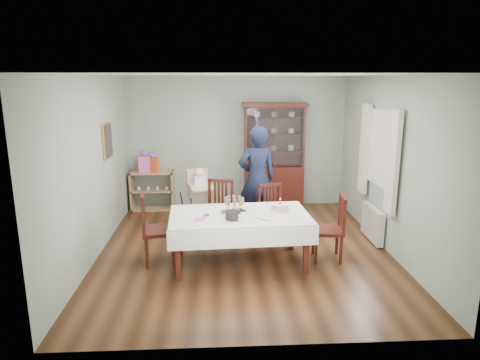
{
  "coord_description": "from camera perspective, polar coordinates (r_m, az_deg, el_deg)",
  "views": [
    {
      "loc": [
        -0.41,
        -6.32,
        2.66
      ],
      "look_at": [
        -0.06,
        0.2,
        1.09
      ],
      "focal_mm": 32.0,
      "sensor_mm": 36.0,
      "label": 1
    }
  ],
  "objects": [
    {
      "name": "napkin_stack",
      "position": [
        5.91,
        -5.44,
        -5.22
      ],
      "size": [
        0.16,
        0.16,
        0.02
      ],
      "primitive_type": "cube",
      "rotation": [
        0.0,
        0.0,
        -0.19
      ],
      "color": "#FF5DB5",
      "rests_on": "dining_table"
    },
    {
      "name": "room_shell",
      "position": [
        6.93,
        0.32,
        5.57
      ],
      "size": [
        5.0,
        5.0,
        5.0
      ],
      "color": "#9EAA99",
      "rests_on": "floor"
    },
    {
      "name": "high_chair",
      "position": [
        7.58,
        -5.38,
        -3.56
      ],
      "size": [
        0.64,
        0.64,
        1.14
      ],
      "rotation": [
        0.0,
        0.0,
        0.31
      ],
      "color": "black",
      "rests_on": "floor"
    },
    {
      "name": "gift_bag_pink",
      "position": [
        8.86,
        -12.62,
        2.33
      ],
      "size": [
        0.25,
        0.17,
        0.44
      ],
      "color": "#FF5DB5",
      "rests_on": "sideboard"
    },
    {
      "name": "picture_frame",
      "position": [
        7.42,
        -17.27,
        5.06
      ],
      "size": [
        0.04,
        0.48,
        0.58
      ],
      "primitive_type": "cube",
      "color": "gold",
      "rests_on": "room_shell"
    },
    {
      "name": "chair_far_right",
      "position": [
        7.16,
        4.38,
        -5.97
      ],
      "size": [
        0.5,
        0.5,
        0.94
      ],
      "rotation": [
        0.0,
        0.0,
        0.21
      ],
      "color": "#491912",
      "rests_on": "floor"
    },
    {
      "name": "floor",
      "position": [
        6.87,
        0.57,
        -9.29
      ],
      "size": [
        5.0,
        5.0,
        0.0
      ],
      "primitive_type": "plane",
      "color": "#593319",
      "rests_on": "ground"
    },
    {
      "name": "dining_table",
      "position": [
        6.25,
        -0.06,
        -7.86
      ],
      "size": [
        2.06,
        1.26,
        0.76
      ],
      "rotation": [
        0.0,
        0.0,
        0.06
      ],
      "color": "#491912",
      "rests_on": "floor"
    },
    {
      "name": "radiator",
      "position": [
        7.48,
        17.24,
        -5.52
      ],
      "size": [
        0.1,
        0.8,
        0.55
      ],
      "primitive_type": "cube",
      "color": "white",
      "rests_on": "floor"
    },
    {
      "name": "woman",
      "position": [
        7.54,
        2.28,
        0.21
      ],
      "size": [
        0.75,
        0.56,
        1.86
      ],
      "primitive_type": "imported",
      "rotation": [
        0.0,
        0.0,
        3.32
      ],
      "color": "black",
      "rests_on": "floor"
    },
    {
      "name": "sideboard",
      "position": [
        8.99,
        -11.58,
        -1.35
      ],
      "size": [
        0.9,
        0.38,
        0.8
      ],
      "color": "tan",
      "rests_on": "floor"
    },
    {
      "name": "china_cabinet",
      "position": [
        8.79,
        4.53,
        3.38
      ],
      "size": [
        1.3,
        0.48,
        2.18
      ],
      "color": "#491912",
      "rests_on": "floor"
    },
    {
      "name": "plate_stack_dark",
      "position": [
        5.91,
        -0.92,
        -4.73
      ],
      "size": [
        0.27,
        0.27,
        0.11
      ],
      "primitive_type": "cylinder",
      "rotation": [
        0.0,
        0.0,
        0.24
      ],
      "color": "black",
      "rests_on": "dining_table"
    },
    {
      "name": "gift_bag_orange",
      "position": [
        8.84,
        -11.56,
        2.25
      ],
      "size": [
        0.25,
        0.21,
        0.4
      ],
      "color": "#DB4B22",
      "rests_on": "sideboard"
    },
    {
      "name": "champagne_tray",
      "position": [
        6.16,
        -0.78,
        -3.77
      ],
      "size": [
        0.38,
        0.38,
        0.23
      ],
      "color": "silver",
      "rests_on": "dining_table"
    },
    {
      "name": "window",
      "position": [
        7.21,
        18.38,
        3.95
      ],
      "size": [
        0.04,
        1.02,
        1.22
      ],
      "primitive_type": "cube",
      "color": "white",
      "rests_on": "room_shell"
    },
    {
      "name": "chair_end_right",
      "position": [
        6.57,
        11.69,
        -7.92
      ],
      "size": [
        0.48,
        0.48,
        0.98
      ],
      "rotation": [
        0.0,
        0.0,
        -1.68
      ],
      "color": "#491912",
      "rests_on": "floor"
    },
    {
      "name": "cake_knife",
      "position": [
        5.89,
        3.03,
        -5.28
      ],
      "size": [
        0.21,
        0.18,
        0.01
      ],
      "primitive_type": "cube",
      "rotation": [
        0.0,
        0.0,
        -0.68
      ],
      "color": "silver",
      "rests_on": "dining_table"
    },
    {
      "name": "chair_end_left",
      "position": [
        6.44,
        -10.84,
        -8.09
      ],
      "size": [
        0.54,
        0.54,
        1.06
      ],
      "rotation": [
        0.0,
        0.0,
        1.73
      ],
      "color": "#491912",
      "rests_on": "floor"
    },
    {
      "name": "curtain_left",
      "position": [
        6.64,
        19.74,
        2.19
      ],
      "size": [
        0.07,
        0.3,
        1.55
      ],
      "primitive_type": "cube",
      "color": "silver",
      "rests_on": "room_shell"
    },
    {
      "name": "plate_stack_white",
      "position": [
        5.84,
        0.71,
        -5.02
      ],
      "size": [
        0.22,
        0.22,
        0.09
      ],
      "primitive_type": "cylinder",
      "rotation": [
        0.0,
        0.0,
        0.06
      ],
      "color": "white",
      "rests_on": "dining_table"
    },
    {
      "name": "chair_far_left",
      "position": [
        7.15,
        -2.96,
        -5.8
      ],
      "size": [
        0.56,
        0.56,
        1.01
      ],
      "rotation": [
        0.0,
        0.0,
        -0.29
      ],
      "color": "#491912",
      "rests_on": "floor"
    },
    {
      "name": "cutlery",
      "position": [
        6.09,
        -4.84,
        -4.69
      ],
      "size": [
        0.1,
        0.15,
        0.01
      ],
      "primitive_type": null,
      "rotation": [
        0.0,
        0.0,
        0.03
      ],
      "color": "silver",
      "rests_on": "dining_table"
    },
    {
      "name": "birthday_cake",
      "position": [
        6.27,
        5.36,
        -3.7
      ],
      "size": [
        0.29,
        0.29,
        0.2
      ],
      "color": "white",
      "rests_on": "dining_table"
    },
    {
      "name": "curtain_right",
      "position": [
        7.78,
        16.27,
        4.0
      ],
      "size": [
        0.07,
        0.3,
        1.55
      ],
      "primitive_type": "cube",
      "color": "silver",
      "rests_on": "room_shell"
    }
  ]
}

